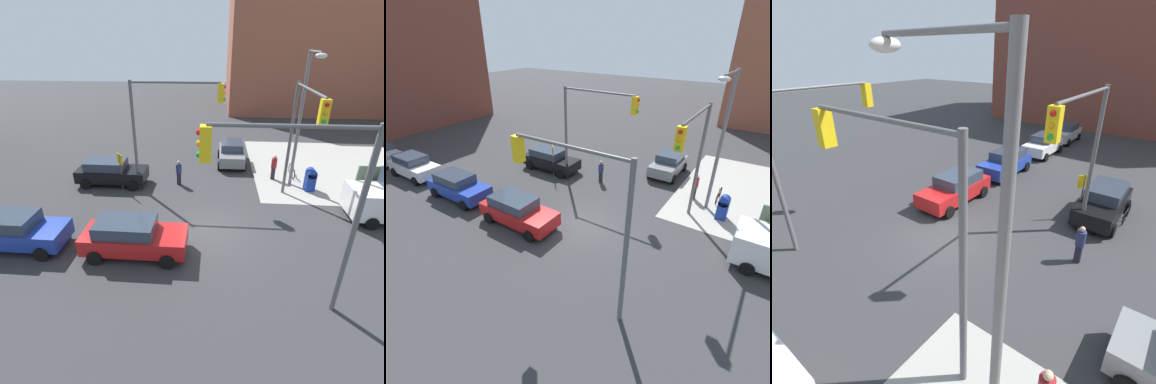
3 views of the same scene
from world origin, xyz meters
The scene contains 16 objects.
ground_plane centered at (0.00, 0.00, 0.00)m, with size 120.00×120.00×0.00m, color #333335.
traffic_signal_nw_corner centered at (-2.48, 4.50, 4.62)m, with size 5.33×0.36×6.50m.
traffic_signal_se_corner centered at (2.67, -4.50, 4.59)m, with size 4.87×0.36×6.50m.
traffic_signal_ne_corner centered at (4.50, 2.65, 4.60)m, with size 0.36×4.92×6.50m.
street_lamp_corner centered at (5.18, 5.43, 4.70)m, with size 0.56×2.68×8.00m.
warning_sign_two_way centered at (-5.40, 4.08, 1.64)m, with size 0.48×0.48×2.40m.
mailbox_blue centered at (6.20, 5.00, 0.76)m, with size 0.56×0.64×1.43m.
hatchback_gray centered at (1.51, 9.27, 0.84)m, with size 2.02×3.84×1.62m.
hatchback_white centered at (-13.99, -1.71, 0.84)m, with size 4.08×2.02×1.62m.
coupe_red centered at (-3.14, -1.99, 0.84)m, with size 4.47×2.02×1.62m.
coupe_blue centered at (-8.45, -1.93, 0.84)m, with size 4.28×2.02×1.62m.
sedan_black centered at (-6.37, 4.93, 0.84)m, with size 4.41×2.02×1.62m.
pedestrian_crossing centered at (4.20, 6.50, 0.88)m, with size 0.36×0.36×1.70m.
pedestrian_waiting centered at (-2.00, 5.20, 0.84)m, with size 0.36×0.36×1.63m.
bicycle_leaning_on_fence centered at (5.60, 7.20, 0.35)m, with size 0.05×1.75×0.97m.
bicycle_at_crosswalk centered at (-6.80, 6.00, 0.35)m, with size 1.75×0.05×0.97m.
Camera 2 is at (7.55, -11.79, 9.59)m, focal length 28.00 mm.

